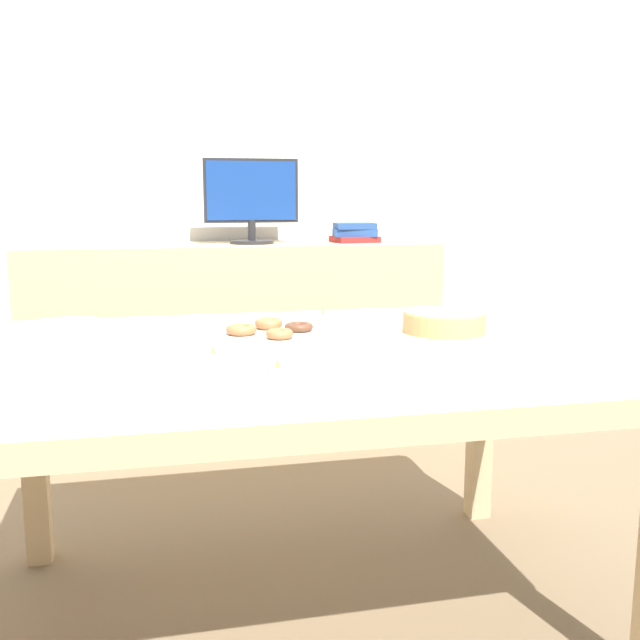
% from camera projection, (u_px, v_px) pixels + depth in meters
% --- Properties ---
extents(ground_plane, '(12.00, 12.00, 0.00)m').
position_uv_depth(ground_plane, '(301.00, 614.00, 1.90)').
color(ground_plane, '#7A664C').
extents(wall_back, '(8.00, 0.10, 2.60)m').
position_uv_depth(wall_back, '(226.00, 155.00, 3.43)').
color(wall_back, white).
rests_on(wall_back, ground).
extents(dining_table, '(1.57, 1.04, 0.74)m').
position_uv_depth(dining_table, '(299.00, 376.00, 1.79)').
color(dining_table, silver).
rests_on(dining_table, ground).
extents(sideboard, '(1.84, 0.44, 0.89)m').
position_uv_depth(sideboard, '(236.00, 341.00, 3.28)').
color(sideboard, '#D1B284').
rests_on(sideboard, ground).
extents(computer_monitor, '(0.42, 0.20, 0.38)m').
position_uv_depth(computer_monitor, '(251.00, 201.00, 3.19)').
color(computer_monitor, '#262628').
rests_on(computer_monitor, sideboard).
extents(book_stack, '(0.22, 0.19, 0.09)m').
position_uv_depth(book_stack, '(355.00, 233.00, 3.32)').
color(book_stack, maroon).
rests_on(book_stack, sideboard).
extents(cake_chocolate_round, '(0.31, 0.31, 0.07)m').
position_uv_depth(cake_chocolate_round, '(443.00, 325.00, 1.86)').
color(cake_chocolate_round, silver).
rests_on(cake_chocolate_round, dining_table).
extents(pastry_platter, '(0.30, 0.30, 0.04)m').
position_uv_depth(pastry_platter, '(270.00, 333.00, 1.84)').
color(pastry_platter, silver).
rests_on(pastry_platter, dining_table).
extents(plate_stack, '(0.21, 0.21, 0.05)m').
position_uv_depth(plate_stack, '(66.00, 333.00, 1.78)').
color(plate_stack, silver).
rests_on(plate_stack, dining_table).
extents(tealight_left_edge, '(0.04, 0.04, 0.04)m').
position_uv_depth(tealight_left_edge, '(213.00, 356.00, 1.59)').
color(tealight_left_edge, silver).
rests_on(tealight_left_edge, dining_table).
extents(tealight_right_edge, '(0.04, 0.04, 0.04)m').
position_uv_depth(tealight_right_edge, '(278.00, 370.00, 1.46)').
color(tealight_right_edge, silver).
rests_on(tealight_right_edge, dining_table).
extents(tealight_centre, '(0.04, 0.04, 0.04)m').
position_uv_depth(tealight_centre, '(323.00, 316.00, 2.12)').
color(tealight_centre, silver).
rests_on(tealight_centre, dining_table).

